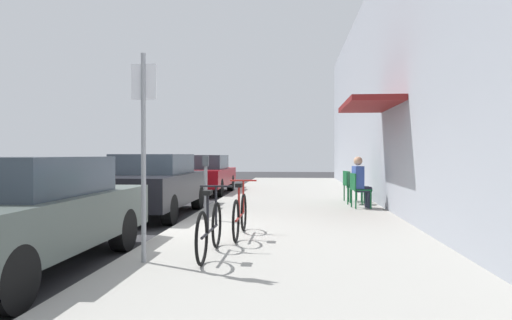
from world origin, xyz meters
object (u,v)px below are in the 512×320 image
Objects in this scene: bicycle_1 at (240,215)px; parking_meter at (206,182)px; bicycle_0 at (210,229)px; seated_patron_0 at (360,180)px; cafe_chair_0 at (358,188)px; cafe_chair_1 at (353,185)px; parked_car_0 at (20,213)px; parked_car_2 at (204,174)px; street_sign at (144,140)px; parked_car_1 at (153,184)px; cafe_chair_2 at (350,184)px.

parking_meter is at bearing 116.92° from bicycle_1.
seated_patron_0 is at bearing 63.96° from bicycle_0.
bicycle_1 reaches higher than cafe_chair_0.
bicycle_0 is 7.11m from cafe_chair_1.
cafe_chair_1 is (2.69, 6.58, 0.14)m from bicycle_0.
parked_car_0 is 5.06× the size of cafe_chair_0.
parked_car_2 is 11.40m from street_sign.
seated_patron_0 is at bearing 10.95° from parked_car_1.
parked_car_1 reaches higher than parked_car_2.
parking_meter is 1.52× the size of cafe_chair_1.
cafe_chair_1 is (-0.06, 0.96, -0.19)m from seated_patron_0.
parked_car_0 is at bearing -172.63° from street_sign.
cafe_chair_1 is at bearing 63.73° from street_sign.
cafe_chair_0 is at bearing -46.64° from parked_car_2.
bicycle_0 reaches higher than cafe_chair_1.
cafe_chair_0 is 1.00× the size of cafe_chair_1.
parking_meter is 1.52× the size of cafe_chair_2.
seated_patron_0 is 1.48× the size of cafe_chair_2.
parked_car_2 reaches higher than bicycle_1.
bicycle_1 is at bearing -63.08° from parking_meter.
street_sign is 2.99× the size of cafe_chair_0.
parked_car_0 is 3.41× the size of seated_patron_0.
parked_car_1 is 5.06× the size of cafe_chair_0.
street_sign is at bearing -151.79° from bicycle_0.
bicycle_0 is 1.97× the size of cafe_chair_0.
parked_car_2 is 9.74m from bicycle_1.
bicycle_0 is (2.26, -10.86, -0.26)m from parked_car_2.
parking_meter is 4.17m from seated_patron_0.
parked_car_0 is 5.26m from parked_car_1.
parked_car_0 is at bearing -122.16° from cafe_chair_2.
street_sign is 7.02m from cafe_chair_0.
street_sign reaches higher than cafe_chair_1.
parked_car_2 reaches higher than cafe_chair_1.
seated_patron_0 is 0.98m from cafe_chair_1.
cafe_chair_0 is 0.97m from cafe_chair_1.
seated_patron_0 reaches higher than cafe_chair_1.
cafe_chair_2 is (2.69, 7.27, 0.14)m from bicycle_0.
seated_patron_0 is at bearing -87.96° from cafe_chair_2.
parked_car_2 is 2.57× the size of bicycle_0.
parked_car_0 is at bearing -111.72° from parking_meter.
seated_patron_0 reaches higher than cafe_chair_2.
parked_car_0 reaches higher than cafe_chair_2.
bicycle_1 is at bearing 39.51° from parked_car_0.
parked_car_1 is at bearing -169.05° from seated_patron_0.
bicycle_0 reaches higher than cafe_chair_2.
parked_car_0 is 5.06× the size of cafe_chair_2.
cafe_chair_2 is at bearing 90.11° from cafe_chair_1.
street_sign is at bearing -116.27° from cafe_chair_1.
bicycle_1 is (0.99, 1.85, -1.16)m from street_sign.
cafe_chair_2 is at bearing 57.84° from parked_car_0.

